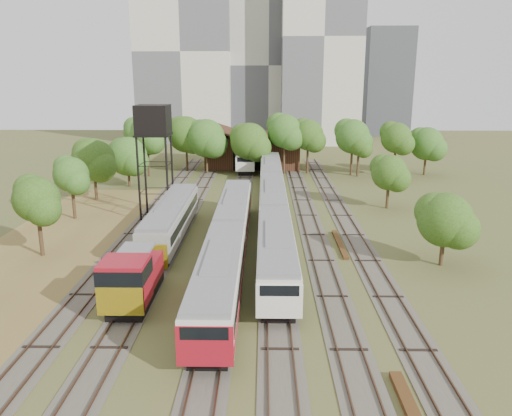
{
  "coord_description": "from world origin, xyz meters",
  "views": [
    {
      "loc": [
        1.02,
        -30.03,
        15.37
      ],
      "look_at": [
        0.22,
        18.89,
        2.5
      ],
      "focal_mm": 35.0,
      "sensor_mm": 36.0,
      "label": 1
    }
  ],
  "objects_px": {
    "water_tower": "(153,123)",
    "shunter_locomotive": "(132,279)",
    "railcar_red_set": "(228,240)",
    "railcar_green_set": "(273,201)"
  },
  "relations": [
    {
      "from": "railcar_green_set",
      "to": "shunter_locomotive",
      "type": "xyz_separation_m",
      "value": [
        -10.0,
        -22.66,
        0.01
      ]
    },
    {
      "from": "railcar_green_set",
      "to": "shunter_locomotive",
      "type": "height_order",
      "value": "shunter_locomotive"
    },
    {
      "from": "railcar_red_set",
      "to": "railcar_green_set",
      "type": "bearing_deg",
      "value": 74.26
    },
    {
      "from": "railcar_green_set",
      "to": "railcar_red_set",
      "type": "bearing_deg",
      "value": -105.74
    },
    {
      "from": "water_tower",
      "to": "railcar_green_set",
      "type": "bearing_deg",
      "value": 0.25
    },
    {
      "from": "railcar_red_set",
      "to": "water_tower",
      "type": "xyz_separation_m",
      "value": [
        -9.0,
        14.13,
        8.58
      ]
    },
    {
      "from": "railcar_red_set",
      "to": "railcar_green_set",
      "type": "xyz_separation_m",
      "value": [
        4.0,
        14.19,
        -0.04
      ]
    },
    {
      "from": "railcar_red_set",
      "to": "shunter_locomotive",
      "type": "distance_m",
      "value": 10.38
    },
    {
      "from": "shunter_locomotive",
      "to": "water_tower",
      "type": "height_order",
      "value": "water_tower"
    },
    {
      "from": "water_tower",
      "to": "shunter_locomotive",
      "type": "bearing_deg",
      "value": -82.43
    }
  ]
}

